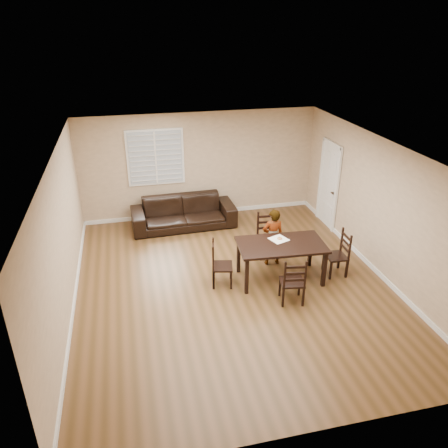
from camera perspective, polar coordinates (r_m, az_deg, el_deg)
The scene contains 11 objects.
ground at distance 8.68m, azimuth 1.12°, elevation -7.94°, with size 7.00×7.00×0.00m, color brown.
room at distance 8.00m, azimuth 1.17°, elevation 3.66°, with size 6.04×7.04×2.72m.
dining_table at distance 8.58m, azimuth 7.47°, elevation -3.09°, with size 1.75×1.06×0.79m.
chair_near at distance 9.61m, azimuth 5.61°, elevation -1.44°, with size 0.46×0.44×0.98m.
chair_far at distance 8.00m, azimuth 9.05°, elevation -7.82°, with size 0.49×0.46×0.94m.
chair_left at distance 8.49m, azimuth -0.98°, elevation -5.41°, with size 0.47×0.49×0.93m.
chair_right at distance 9.14m, azimuth 15.08°, elevation -3.88°, with size 0.41×0.44×0.95m.
child at distance 9.14m, azimuth 6.37°, elevation -1.72°, with size 0.46×0.30×1.25m, color gray.
napkin at distance 8.70m, azimuth 7.15°, elevation -1.98°, with size 0.32×0.32×0.00m, color white.
donut at distance 8.70m, azimuth 7.30°, elevation -1.84°, with size 0.10×0.10×0.04m.
sofa at distance 10.89m, azimuth -5.31°, elevation 1.49°, with size 2.54×0.99×0.74m, color black.
Camera 1 is at (-1.80, -7.01, 4.78)m, focal length 35.00 mm.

